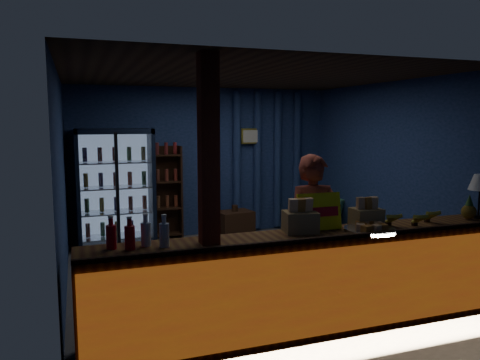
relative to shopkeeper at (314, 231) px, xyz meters
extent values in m
plane|color=#515154|center=(-0.27, 1.38, -0.83)|extent=(4.60, 4.60, 0.00)
plane|color=navy|center=(-0.27, 3.58, 0.47)|extent=(4.60, 0.00, 4.60)
plane|color=navy|center=(-0.27, -0.82, 0.47)|extent=(4.60, 0.00, 4.60)
plane|color=navy|center=(-2.57, 1.38, 0.47)|extent=(0.00, 4.40, 4.40)
plane|color=navy|center=(2.03, 1.38, 0.47)|extent=(0.00, 4.40, 4.40)
plane|color=#472D19|center=(-0.27, 1.38, 1.77)|extent=(4.60, 4.60, 0.00)
cube|color=brown|center=(-0.27, -0.52, -0.36)|extent=(4.40, 0.55, 0.95)
cube|color=red|center=(-0.27, -0.81, -0.36)|extent=(4.35, 0.02, 0.81)
cube|color=#381D11|center=(-0.27, -0.79, 0.14)|extent=(4.40, 0.04, 0.04)
cube|color=#963415|center=(-1.32, -0.52, 0.47)|extent=(0.16, 0.16, 2.60)
cube|color=black|center=(-1.82, 3.50, 0.12)|extent=(1.20, 0.06, 1.90)
cube|color=black|center=(-2.39, 3.23, 0.12)|extent=(0.06, 0.60, 1.90)
cube|color=black|center=(-1.25, 3.23, 0.12)|extent=(0.06, 0.60, 1.90)
cube|color=black|center=(-1.82, 3.23, 1.03)|extent=(1.20, 0.60, 0.08)
cube|color=black|center=(-1.82, 3.23, -0.79)|extent=(1.20, 0.60, 0.08)
cube|color=#99B2D8|center=(-1.82, 3.45, 0.12)|extent=(1.08, 0.02, 1.74)
cube|color=white|center=(-1.82, 2.95, 0.12)|extent=(1.12, 0.02, 1.78)
cube|color=black|center=(-1.82, 2.93, 0.12)|extent=(0.05, 0.05, 1.80)
cube|color=silver|center=(-1.82, 3.23, -0.66)|extent=(1.08, 0.48, 0.02)
cylinder|color=#A02916|center=(-2.27, 3.23, -0.53)|extent=(0.07, 0.07, 0.22)
cylinder|color=#186029|center=(-2.05, 3.23, -0.53)|extent=(0.07, 0.07, 0.22)
cylinder|color=olive|center=(-1.82, 3.23, -0.53)|extent=(0.07, 0.07, 0.22)
cylinder|color=navy|center=(-1.60, 3.23, -0.53)|extent=(0.07, 0.07, 0.22)
cylinder|color=maroon|center=(-1.37, 3.23, -0.53)|extent=(0.07, 0.07, 0.22)
cube|color=silver|center=(-1.82, 3.23, -0.26)|extent=(1.08, 0.48, 0.02)
cylinder|color=#186029|center=(-2.27, 3.23, -0.13)|extent=(0.07, 0.07, 0.22)
cylinder|color=olive|center=(-2.05, 3.23, -0.13)|extent=(0.07, 0.07, 0.22)
cylinder|color=navy|center=(-1.82, 3.23, -0.13)|extent=(0.07, 0.07, 0.22)
cylinder|color=maroon|center=(-1.60, 3.23, -0.13)|extent=(0.07, 0.07, 0.22)
cylinder|color=#A02916|center=(-1.37, 3.23, -0.13)|extent=(0.07, 0.07, 0.22)
cube|color=silver|center=(-1.82, 3.23, 0.14)|extent=(1.08, 0.48, 0.02)
cylinder|color=olive|center=(-2.27, 3.23, 0.27)|extent=(0.07, 0.07, 0.22)
cylinder|color=navy|center=(-2.05, 3.23, 0.27)|extent=(0.07, 0.07, 0.22)
cylinder|color=maroon|center=(-1.82, 3.23, 0.27)|extent=(0.07, 0.07, 0.22)
cylinder|color=#A02916|center=(-1.60, 3.23, 0.27)|extent=(0.07, 0.07, 0.22)
cylinder|color=#186029|center=(-1.37, 3.23, 0.27)|extent=(0.07, 0.07, 0.22)
cube|color=silver|center=(-1.82, 3.23, 0.54)|extent=(1.08, 0.48, 0.02)
cylinder|color=navy|center=(-2.27, 3.23, 0.67)|extent=(0.07, 0.07, 0.22)
cylinder|color=maroon|center=(-2.05, 3.23, 0.67)|extent=(0.07, 0.07, 0.22)
cylinder|color=#A02916|center=(-1.82, 3.23, 0.67)|extent=(0.07, 0.07, 0.22)
cylinder|color=#186029|center=(-1.60, 3.23, 0.67)|extent=(0.07, 0.07, 0.22)
cylinder|color=olive|center=(-1.37, 3.23, 0.67)|extent=(0.07, 0.07, 0.22)
cube|color=#381D11|center=(-0.97, 3.53, -0.03)|extent=(0.50, 0.02, 1.60)
cube|color=#381D11|center=(-1.21, 3.40, -0.03)|extent=(0.03, 0.28, 1.60)
cube|color=#381D11|center=(-0.74, 3.40, -0.03)|extent=(0.03, 0.28, 1.60)
cube|color=#381D11|center=(-0.97, 3.40, -0.73)|extent=(0.46, 0.26, 0.02)
cube|color=#381D11|center=(-0.97, 3.40, -0.28)|extent=(0.46, 0.26, 0.02)
cube|color=#381D11|center=(-0.97, 3.40, 0.17)|extent=(0.46, 0.26, 0.02)
cube|color=#381D11|center=(-0.97, 3.40, 0.62)|extent=(0.46, 0.26, 0.02)
cylinder|color=navy|center=(-0.07, 3.52, 0.47)|extent=(0.14, 0.14, 2.50)
cylinder|color=navy|center=(0.33, 3.52, 0.47)|extent=(0.14, 0.14, 2.50)
cylinder|color=navy|center=(0.73, 3.52, 0.47)|extent=(0.14, 0.14, 2.50)
cylinder|color=navy|center=(1.13, 3.52, 0.47)|extent=(0.14, 0.14, 2.50)
cylinder|color=navy|center=(1.53, 3.52, 0.47)|extent=(0.14, 0.14, 2.50)
cube|color=gold|center=(0.58, 3.48, 0.92)|extent=(0.36, 0.03, 0.28)
cube|color=silver|center=(0.58, 3.46, 0.92)|extent=(0.30, 0.01, 0.22)
imported|color=maroon|center=(0.00, 0.00, 0.00)|extent=(0.65, 0.47, 1.67)
imported|color=#59B367|center=(1.63, 2.78, -0.50)|extent=(1.02, 1.02, 0.67)
cube|color=#381D11|center=(0.08, 2.89, -0.58)|extent=(0.62, 0.49, 0.52)
cylinder|color=#381D11|center=(0.08, 2.89, -0.27)|extent=(0.10, 0.10, 0.10)
cube|color=#FFFC0D|center=(-0.16, -0.40, 0.30)|extent=(0.46, 0.10, 0.37)
cube|color=red|center=(-0.16, -0.42, 0.30)|extent=(0.39, 0.03, 0.09)
cylinder|color=red|center=(-2.15, -0.42, 0.22)|extent=(0.09, 0.09, 0.20)
cylinder|color=red|center=(-2.15, -0.42, 0.36)|extent=(0.04, 0.04, 0.08)
cylinder|color=white|center=(-2.15, -0.42, 0.39)|extent=(0.04, 0.04, 0.02)
cylinder|color=red|center=(-2.01, -0.50, 0.22)|extent=(0.09, 0.09, 0.20)
cylinder|color=red|center=(-2.01, -0.50, 0.36)|extent=(0.04, 0.04, 0.08)
cylinder|color=white|center=(-2.01, -0.50, 0.39)|extent=(0.04, 0.04, 0.02)
cylinder|color=silver|center=(-1.86, -0.42, 0.22)|extent=(0.09, 0.09, 0.20)
cylinder|color=silver|center=(-1.86, -0.42, 0.36)|extent=(0.04, 0.04, 0.08)
cylinder|color=white|center=(-1.86, -0.42, 0.39)|extent=(0.04, 0.04, 0.02)
cylinder|color=silver|center=(-1.72, -0.50, 0.22)|extent=(0.09, 0.09, 0.20)
cylinder|color=silver|center=(-1.72, -0.50, 0.36)|extent=(0.04, 0.04, 0.08)
cylinder|color=white|center=(-1.72, -0.50, 0.39)|extent=(0.04, 0.04, 0.02)
cube|color=olive|center=(-0.38, -0.41, 0.22)|extent=(0.35, 0.31, 0.20)
cube|color=orange|center=(-0.45, -0.40, 0.38)|extent=(0.09, 0.07, 0.13)
cube|color=#BB6C23|center=(-0.38, -0.41, 0.38)|extent=(0.09, 0.07, 0.13)
cube|color=orange|center=(-0.30, -0.43, 0.38)|extent=(0.09, 0.07, 0.13)
cube|color=olive|center=(0.37, -0.42, 0.21)|extent=(0.30, 0.25, 0.19)
cube|color=orange|center=(0.30, -0.42, 0.36)|extent=(0.08, 0.05, 0.12)
cube|color=#BB6C23|center=(0.37, -0.42, 0.36)|extent=(0.08, 0.05, 0.12)
cube|color=orange|center=(0.44, -0.43, 0.36)|extent=(0.08, 0.05, 0.12)
cylinder|color=silver|center=(0.29, -0.61, 0.13)|extent=(0.51, 0.51, 0.03)
cube|color=orange|center=(0.39, -0.61, 0.17)|extent=(0.11, 0.08, 0.06)
cube|color=#BB6C23|center=(0.36, -0.54, 0.17)|extent=(0.13, 0.13, 0.06)
cube|color=orange|center=(0.29, -0.51, 0.17)|extent=(0.08, 0.11, 0.06)
cube|color=#BB6C23|center=(0.22, -0.54, 0.17)|extent=(0.13, 0.13, 0.06)
cube|color=orange|center=(0.19, -0.61, 0.17)|extent=(0.11, 0.08, 0.06)
cube|color=#BB6C23|center=(0.22, -0.68, 0.17)|extent=(0.13, 0.13, 0.06)
cube|color=orange|center=(0.29, -0.71, 0.17)|extent=(0.08, 0.11, 0.06)
cube|color=#BB6C23|center=(0.36, -0.68, 0.17)|extent=(0.13, 0.13, 0.06)
cylinder|color=black|center=(1.78, -0.49, 0.14)|extent=(0.12, 0.12, 0.04)
cylinder|color=black|center=(1.78, -0.49, 0.31)|extent=(0.02, 0.02, 0.35)
cone|color=white|center=(1.78, -0.49, 0.52)|extent=(0.25, 0.25, 0.17)
sphere|color=#9A691C|center=(1.62, -0.51, 0.20)|extent=(0.16, 0.16, 0.16)
cone|color=#2F5C1F|center=(1.62, -0.51, 0.34)|extent=(0.09, 0.09, 0.12)
camera|label=1|loc=(-2.40, -4.41, 1.19)|focal=35.00mm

